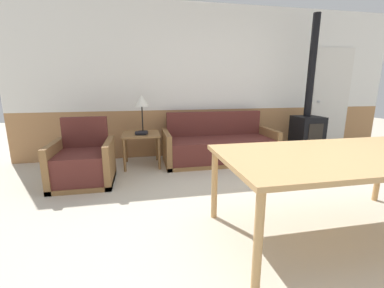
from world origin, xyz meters
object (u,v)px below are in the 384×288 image
(armchair, at_px, (83,164))
(couch, at_px, (219,147))
(side_table, at_px, (141,138))
(dining_table, at_px, (341,160))
(table_lamp, at_px, (142,103))
(wood_stove, at_px, (308,124))

(armchair, bearing_deg, couch, 3.86)
(couch, bearing_deg, side_table, 178.16)
(armchair, distance_m, dining_table, 3.03)
(table_lamp, relative_size, wood_stove, 0.24)
(side_table, bearing_deg, wood_stove, -1.07)
(armchair, relative_size, wood_stove, 0.35)
(armchair, bearing_deg, table_lamp, 29.94)
(armchair, xyz_separation_m, dining_table, (2.44, -1.75, 0.42))
(table_lamp, distance_m, wood_stove, 2.98)
(side_table, xyz_separation_m, table_lamp, (0.03, 0.10, 0.57))
(couch, relative_size, armchair, 2.18)
(couch, height_order, side_table, couch)
(dining_table, bearing_deg, table_lamp, 123.31)
(dining_table, relative_size, wood_stove, 0.83)
(dining_table, bearing_deg, couch, 98.42)
(side_table, xyz_separation_m, dining_table, (1.66, -2.37, 0.22))
(couch, xyz_separation_m, wood_stove, (1.67, -0.01, 0.36))
(couch, distance_m, table_lamp, 1.50)
(side_table, relative_size, wood_stove, 0.24)
(dining_table, bearing_deg, armchair, 144.43)
(couch, bearing_deg, dining_table, -81.58)
(table_lamp, bearing_deg, couch, -6.49)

